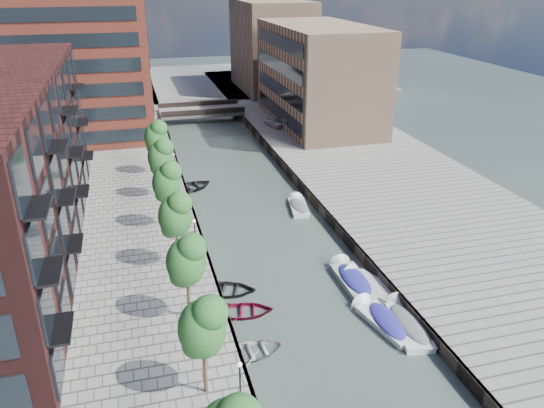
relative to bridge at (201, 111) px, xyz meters
name	(u,v)px	position (x,y,z in m)	size (l,w,h in m)	color
water	(245,193)	(0.00, -32.00, -1.39)	(300.00, 300.00, 0.00)	#38473F
quay_right	(382,175)	(16.00, -32.00, -0.89)	(20.00, 140.00, 1.00)	gray
quay_wall_left	(187,195)	(-6.10, -32.00, -0.89)	(0.25, 140.00, 1.00)	#332823
quay_wall_right	(299,183)	(6.10, -32.00, -0.89)	(0.25, 140.00, 1.00)	#332823
far_closure	(182,84)	(0.00, 28.00, -0.89)	(80.00, 40.00, 1.00)	gray
apartment_block	(11,171)	(-20.00, -42.00, 6.61)	(8.00, 38.00, 14.00)	black
tower	(71,20)	(-17.00, -7.00, 14.61)	(18.00, 18.00, 30.00)	#9A3E2D
tan_block_near	(319,75)	(16.00, -10.00, 6.61)	(12.00, 25.00, 14.00)	#A07F62
tan_block_far	(272,46)	(16.00, 16.00, 7.61)	(12.00, 20.00, 16.00)	#A07F62
bridge	(201,111)	(0.00, 0.00, 0.00)	(13.00, 6.00, 1.30)	gray
tree_1	(202,325)	(-8.50, -61.00, 3.92)	(2.50, 2.50, 5.95)	#382619
tree_2	(186,259)	(-8.50, -54.00, 3.92)	(2.50, 2.50, 5.95)	#382619
tree_3	(175,214)	(-8.50, -47.00, 3.92)	(2.50, 2.50, 5.95)	#382619
tree_4	(167,181)	(-8.50, -40.00, 3.92)	(2.50, 2.50, 5.95)	#382619
tree_5	(160,156)	(-8.50, -33.00, 3.92)	(2.50, 2.50, 5.95)	#382619
tree_6	(156,136)	(-8.50, -26.00, 3.92)	(2.50, 2.50, 5.95)	#382619
lamp_0	(240,389)	(-7.20, -64.00, 2.12)	(0.24, 0.24, 4.12)	black
lamp_1	(195,239)	(-7.20, -48.00, 2.12)	(0.24, 0.24, 4.12)	black
lamp_2	(174,168)	(-7.20, -32.00, 2.12)	(0.24, 0.24, 4.12)	black
sloop_1	(227,292)	(-5.40, -50.34, -1.39)	(3.14, 4.40, 0.91)	black
sloop_2	(245,314)	(-4.70, -53.27, -1.39)	(2.92, 4.08, 0.85)	maroon
sloop_3	(254,353)	(-5.01, -57.51, -1.39)	(2.88, 4.03, 0.84)	#B9BAB8
sloop_4	(191,189)	(-5.37, -29.39, -1.39)	(3.63, 5.09, 1.05)	black
motorboat_0	(382,320)	(4.04, -56.68, -1.18)	(2.91, 5.52, 1.75)	white
motorboat_1	(407,322)	(5.50, -57.38, -1.17)	(2.88, 5.76, 1.83)	white
motorboat_2	(370,286)	(5.12, -52.50, -1.28)	(3.79, 5.78, 1.83)	silver
motorboat_3	(352,279)	(4.09, -51.33, -1.16)	(1.99, 5.67, 1.89)	#B5B6B4
motorboat_4	(298,206)	(4.38, -37.10, -1.20)	(2.36, 4.88, 1.56)	silver
car	(275,122)	(9.24, -10.59, 0.29)	(1.61, 4.00, 1.36)	silver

